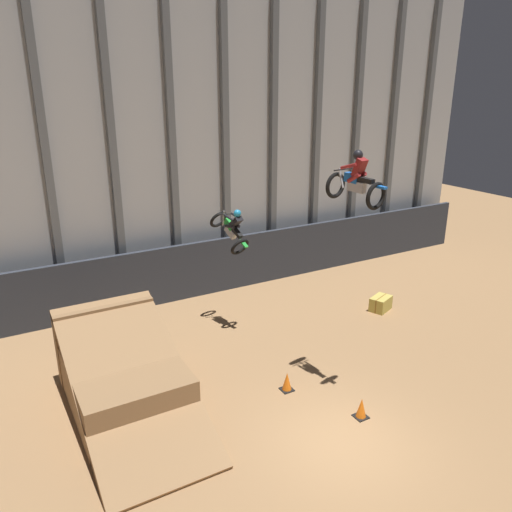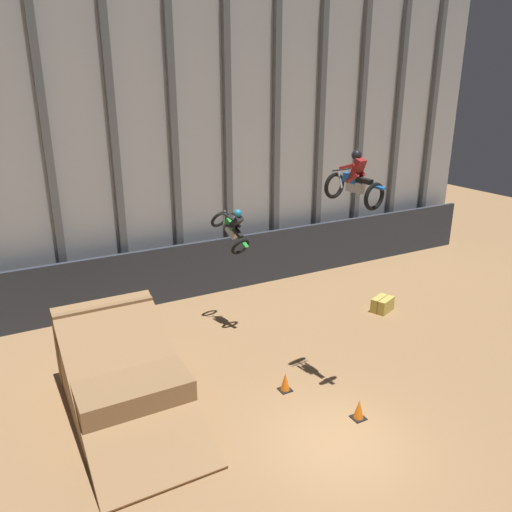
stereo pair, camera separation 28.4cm
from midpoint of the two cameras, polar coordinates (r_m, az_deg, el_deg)
name	(u,v)px [view 2 (the right image)]	position (r m, az deg, el deg)	size (l,w,h in m)	color
ground_plane	(337,444)	(13.60, 9.89, -20.41)	(60.00, 60.00, 0.00)	#9E754C
arena_back_wall	(173,144)	(20.57, -9.07, 12.52)	(32.00, 0.40, 12.64)	#ADB2B7
lower_barrier	(186,271)	(21.00, -7.57, -1.74)	(31.36, 0.20, 2.37)	#2D333D
dirt_ramp	(121,373)	(14.94, -14.63, -12.87)	(2.94, 5.90, 2.50)	#966F48
rider_bike_left_air	(232,229)	(17.55, -2.29, 3.16)	(1.05, 1.87, 1.70)	black
rider_bike_right_air	(355,182)	(13.49, 11.82, 8.22)	(0.96, 1.81, 1.48)	black
traffic_cone_near_ramp	(285,382)	(15.17, 3.91, -14.18)	(0.36, 0.36, 0.58)	black
traffic_cone_arena_edge	(359,409)	(14.35, 12.26, -16.77)	(0.36, 0.36, 0.58)	black
hay_bale_trackside	(382,304)	(20.60, 14.63, -5.38)	(1.06, 0.89, 0.57)	#CCB751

